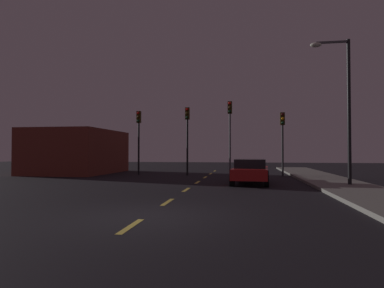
{
  "coord_description": "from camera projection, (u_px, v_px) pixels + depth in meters",
  "views": [
    {
      "loc": [
        2.63,
        -8.71,
        1.75
      ],
      "look_at": [
        -0.8,
        13.21,
        2.28
      ],
      "focal_mm": 30.99,
      "sensor_mm": 36.0,
      "label": 1
    }
  ],
  "objects": [
    {
      "name": "street_lamp_right",
      "position": [
        343.0,
        98.0,
        16.45
      ],
      "size": [
        1.91,
        0.36,
        7.36
      ],
      "color": "black",
      "rests_on": "ground_plane"
    },
    {
      "name": "traffic_signal_center_right",
      "position": [
        230.0,
        124.0,
        24.3
      ],
      "size": [
        0.32,
        0.38,
        5.47
      ],
      "color": "#4C4C51",
      "rests_on": "ground_plane"
    },
    {
      "name": "car_stopped_ahead",
      "position": [
        251.0,
        171.0,
        18.19
      ],
      "size": [
        2.21,
        4.58,
        1.36
      ],
      "color": "#B21919",
      "rests_on": "ground_plane"
    },
    {
      "name": "lane_stripe_fifth",
      "position": [
        205.0,
        177.0,
        22.8
      ],
      "size": [
        0.16,
        1.6,
        0.01
      ],
      "primitive_type": "cube",
      "color": "#EACC4C",
      "rests_on": "ground_plane"
    },
    {
      "name": "lane_stripe_fourth",
      "position": [
        198.0,
        182.0,
        19.04
      ],
      "size": [
        0.16,
        1.6,
        0.01
      ],
      "primitive_type": "cube",
      "color": "#EACC4C",
      "rests_on": "ground_plane"
    },
    {
      "name": "traffic_signal_center_left",
      "position": [
        187.0,
        128.0,
        24.78
      ],
      "size": [
        0.32,
        0.38,
        5.08
      ],
      "color": "black",
      "rests_on": "ground_plane"
    },
    {
      "name": "lane_stripe_third",
      "position": [
        186.0,
        190.0,
        15.29
      ],
      "size": [
        0.16,
        1.6,
        0.01
      ],
      "primitive_type": "cube",
      "color": "#EACC4C",
      "rests_on": "ground_plane"
    },
    {
      "name": "lane_stripe_sixth",
      "position": [
        211.0,
        174.0,
        26.55
      ],
      "size": [
        0.16,
        1.6,
        0.01
      ],
      "primitive_type": "cube",
      "color": "#EACC4C",
      "rests_on": "ground_plane"
    },
    {
      "name": "lane_stripe_nearest",
      "position": [
        131.0,
        226.0,
        7.78
      ],
      "size": [
        0.16,
        1.6,
        0.01
      ],
      "primitive_type": "cube",
      "color": "#EACC4C",
      "rests_on": "ground_plane"
    },
    {
      "name": "lane_stripe_second",
      "position": [
        168.0,
        202.0,
        11.54
      ],
      "size": [
        0.16,
        1.6,
        0.01
      ],
      "primitive_type": "cube",
      "color": "#EACC4C",
      "rests_on": "ground_plane"
    },
    {
      "name": "sidewalk_curb_right",
      "position": [
        354.0,
        190.0,
        14.73
      ],
      "size": [
        3.0,
        40.0,
        0.15
      ],
      "primitive_type": "cube",
      "color": "gray",
      "rests_on": "ground_plane"
    },
    {
      "name": "lane_stripe_seventh",
      "position": [
        215.0,
        171.0,
        30.3
      ],
      "size": [
        0.16,
        1.6,
        0.01
      ],
      "primitive_type": "cube",
      "color": "#EACC4C",
      "rests_on": "ground_plane"
    },
    {
      "name": "traffic_signal_far_right",
      "position": [
        283.0,
        131.0,
        23.7
      ],
      "size": [
        0.32,
        0.38,
        4.58
      ],
      "color": "#2D2D30",
      "rests_on": "ground_plane"
    },
    {
      "name": "ground_plane",
      "position": [
        188.0,
        188.0,
        15.88
      ],
      "size": [
        80.0,
        80.0,
        0.0
      ],
      "primitive_type": "plane",
      "color": "black"
    },
    {
      "name": "storefront_left",
      "position": [
        78.0,
        152.0,
        27.33
      ],
      "size": [
        5.87,
        8.12,
        3.53
      ],
      "primitive_type": "cube",
      "color": "maroon",
      "rests_on": "ground_plane"
    },
    {
      "name": "traffic_signal_far_left",
      "position": [
        139.0,
        130.0,
        25.36
      ],
      "size": [
        0.32,
        0.38,
        4.88
      ],
      "color": "black",
      "rests_on": "ground_plane"
    }
  ]
}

